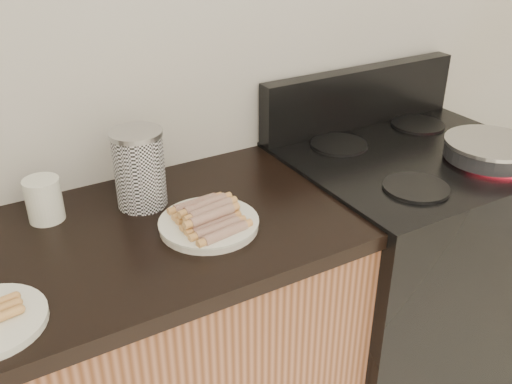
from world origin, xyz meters
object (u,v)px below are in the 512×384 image
frying_pan (491,150)px  mug (44,200)px  canister (139,169)px  main_plate (209,225)px  stove (399,274)px

frying_pan → mug: 1.26m
canister → main_plate: bearing=-63.8°
frying_pan → main_plate: (-0.88, 0.10, -0.04)m
stove → frying_pan: bearing=-46.2°
stove → main_plate: bearing=-176.2°
frying_pan → mug: (-1.21, 0.35, 0.01)m
frying_pan → canister: 1.02m
stove → main_plate: size_ratio=3.78×
main_plate → mug: 0.41m
stove → main_plate: 0.87m
stove → frying_pan: 0.54m
stove → mug: mug is taller
main_plate → mug: mug is taller
stove → frying_pan: size_ratio=1.94×
stove → canister: bearing=170.0°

